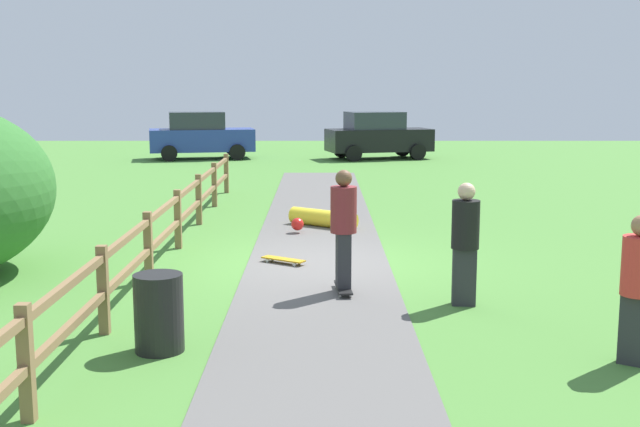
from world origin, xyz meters
The scene contains 11 objects.
ground_plane centered at (0.00, 0.00, 0.00)m, with size 60.00×60.00×0.00m, color #4C8438.
asphalt_path centered at (0.00, 0.00, 0.01)m, with size 2.40×28.00×0.02m, color #605E5B.
wooden_fence centered at (-2.60, 0.00, 0.67)m, with size 0.12×18.12×1.10m.
trash_bin centered at (-1.80, -4.50, 0.45)m, with size 0.56×0.56×0.90m, color black.
skater_riding centered at (0.37, -1.96, 1.02)m, with size 0.41×0.81×1.79m.
skater_fallen centered at (0.05, 3.43, 0.20)m, with size 1.49×1.47×0.36m.
skateboard_loose centered at (-0.59, -0.06, 0.09)m, with size 0.78×0.60×0.08m.
bystander_red centered at (3.46, -4.92, 0.90)m, with size 0.52×0.52×1.65m.
bystander_black centered at (2.02, -2.56, 0.94)m, with size 0.41×0.41×1.70m.
parked_car_black centered at (2.40, 19.41, 0.96)m, with size 4.49×2.78×1.92m.
parked_car_blue centered at (-4.85, 19.42, 0.96)m, with size 4.45×2.62×1.92m.
Camera 1 is at (0.03, -13.25, 3.01)m, focal length 44.78 mm.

